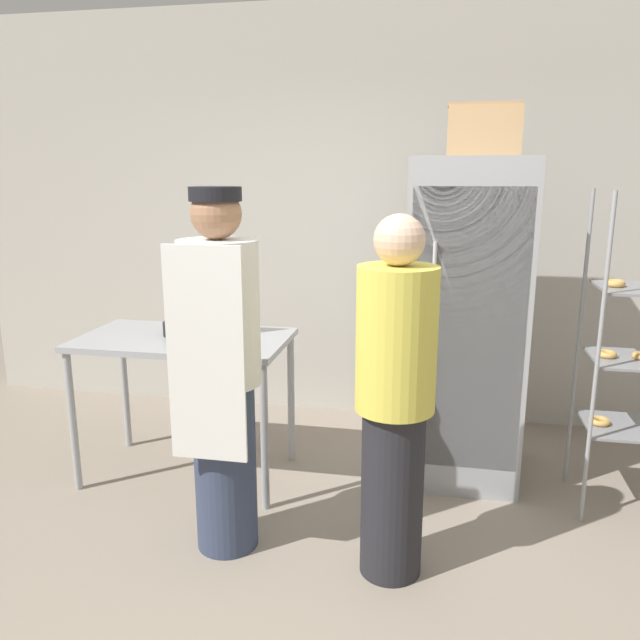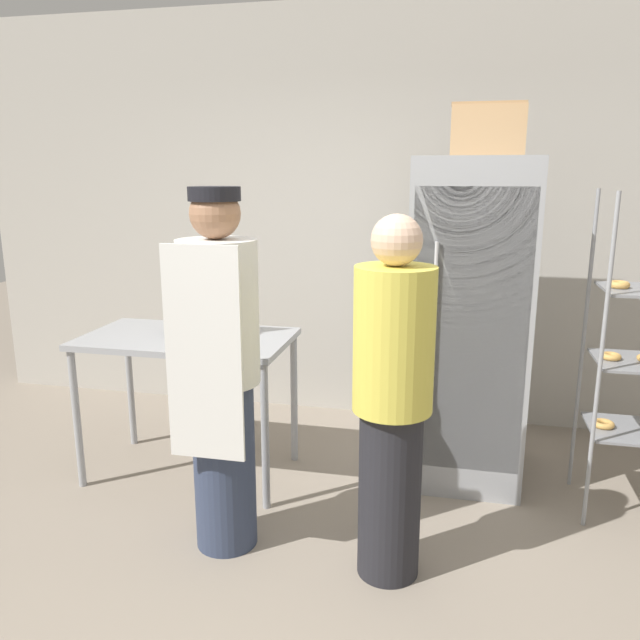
{
  "view_description": "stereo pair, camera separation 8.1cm",
  "coord_description": "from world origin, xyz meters",
  "px_view_note": "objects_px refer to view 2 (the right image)",
  "views": [
    {
      "loc": [
        0.49,
        -2.27,
        1.82
      ],
      "look_at": [
        -0.09,
        0.72,
        1.1
      ],
      "focal_mm": 35.0,
      "sensor_mm": 36.0,
      "label": 1
    },
    {
      "loc": [
        0.57,
        -2.25,
        1.82
      ],
      "look_at": [
        -0.09,
        0.72,
        1.1
      ],
      "focal_mm": 35.0,
      "sensor_mm": 36.0,
      "label": 2
    }
  ],
  "objects_px": {
    "blender_pitcher": "(177,313)",
    "cardboard_storage_box": "(487,131)",
    "refrigerator": "(467,323)",
    "donut_box": "(229,328)",
    "person_baker": "(221,369)",
    "person_customer": "(392,401)"
  },
  "relations": [
    {
      "from": "refrigerator",
      "to": "cardboard_storage_box",
      "type": "height_order",
      "value": "cardboard_storage_box"
    },
    {
      "from": "refrigerator",
      "to": "cardboard_storage_box",
      "type": "xyz_separation_m",
      "value": [
        0.05,
        0.06,
        1.1
      ]
    },
    {
      "from": "cardboard_storage_box",
      "to": "refrigerator",
      "type": "bearing_deg",
      "value": -128.35
    },
    {
      "from": "donut_box",
      "to": "blender_pitcher",
      "type": "distance_m",
      "value": 0.33
    },
    {
      "from": "cardboard_storage_box",
      "to": "person_baker",
      "type": "bearing_deg",
      "value": -136.81
    },
    {
      "from": "refrigerator",
      "to": "person_baker",
      "type": "distance_m",
      "value": 1.56
    },
    {
      "from": "refrigerator",
      "to": "donut_box",
      "type": "height_order",
      "value": "refrigerator"
    },
    {
      "from": "blender_pitcher",
      "to": "cardboard_storage_box",
      "type": "xyz_separation_m",
      "value": [
        1.74,
        0.42,
        1.04
      ]
    },
    {
      "from": "refrigerator",
      "to": "cardboard_storage_box",
      "type": "relative_size",
      "value": 4.71
    },
    {
      "from": "blender_pitcher",
      "to": "person_customer",
      "type": "bearing_deg",
      "value": -28.87
    },
    {
      "from": "person_baker",
      "to": "person_customer",
      "type": "xyz_separation_m",
      "value": [
        0.82,
        -0.05,
        -0.07
      ]
    },
    {
      "from": "refrigerator",
      "to": "blender_pitcher",
      "type": "height_order",
      "value": "refrigerator"
    },
    {
      "from": "donut_box",
      "to": "blender_pitcher",
      "type": "height_order",
      "value": "blender_pitcher"
    },
    {
      "from": "blender_pitcher",
      "to": "cardboard_storage_box",
      "type": "distance_m",
      "value": 2.07
    },
    {
      "from": "person_baker",
      "to": "cardboard_storage_box",
      "type": "bearing_deg",
      "value": 43.19
    },
    {
      "from": "person_customer",
      "to": "person_baker",
      "type": "bearing_deg",
      "value": 176.21
    },
    {
      "from": "blender_pitcher",
      "to": "cardboard_storage_box",
      "type": "height_order",
      "value": "cardboard_storage_box"
    },
    {
      "from": "blender_pitcher",
      "to": "person_baker",
      "type": "xyz_separation_m",
      "value": [
        0.54,
        -0.7,
        -0.09
      ]
    },
    {
      "from": "person_customer",
      "to": "refrigerator",
      "type": "bearing_deg",
      "value": 73.69
    },
    {
      "from": "donut_box",
      "to": "person_baker",
      "type": "relative_size",
      "value": 0.15
    },
    {
      "from": "donut_box",
      "to": "blender_pitcher",
      "type": "xyz_separation_m",
      "value": [
        -0.31,
        -0.04,
        0.09
      ]
    },
    {
      "from": "cardboard_storage_box",
      "to": "person_baker",
      "type": "height_order",
      "value": "cardboard_storage_box"
    }
  ]
}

